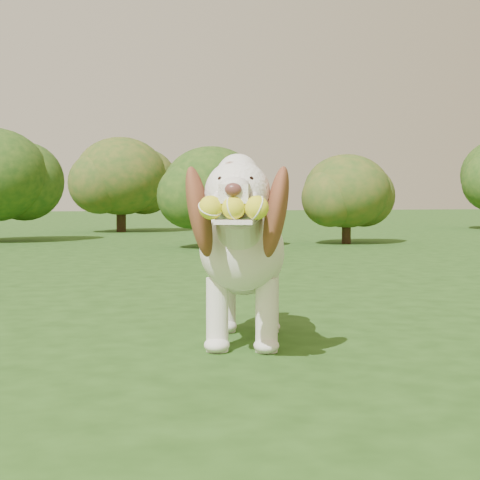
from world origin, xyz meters
name	(u,v)px	position (x,y,z in m)	size (l,w,h in m)	color
ground	(304,346)	(0.00, 0.00, 0.00)	(80.00, 80.00, 0.00)	#204112
dog	(244,247)	(-0.27, 0.09, 0.46)	(0.78, 1.30, 0.87)	white
shrub_d	(347,191)	(3.69, 7.11, 0.81)	(1.33, 1.33, 1.38)	#382314
shrub_c	(211,188)	(1.46, 6.85, 0.84)	(1.38, 1.38, 1.43)	#382314
shrub_i	(121,176)	(1.01, 12.28, 1.17)	(1.92, 1.92, 1.99)	#382314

